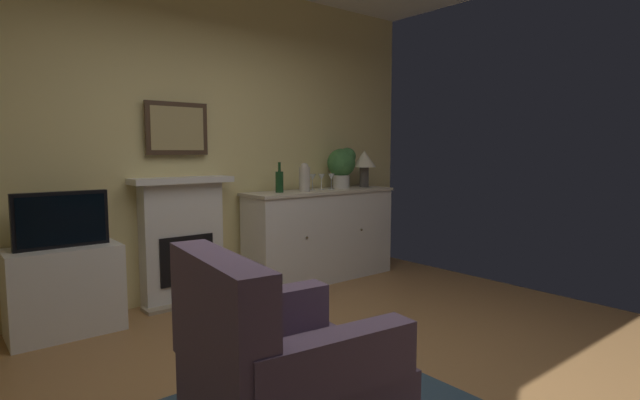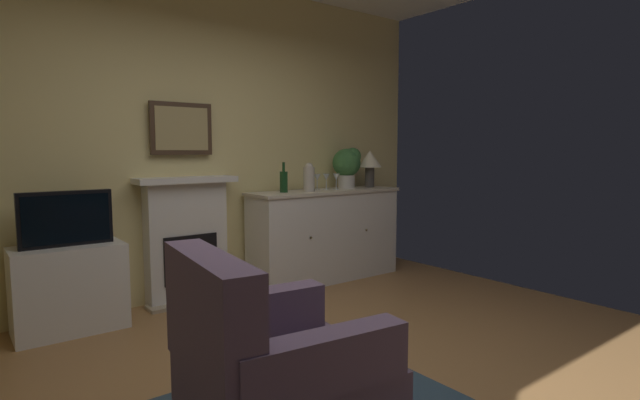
{
  "view_description": "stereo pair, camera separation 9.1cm",
  "coord_description": "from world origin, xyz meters",
  "px_view_note": "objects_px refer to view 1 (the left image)",
  "views": [
    {
      "loc": [
        -1.79,
        -1.94,
        1.33
      ],
      "look_at": [
        0.24,
        0.55,
        1.0
      ],
      "focal_mm": 27.31,
      "sensor_mm": 36.0,
      "label": 1
    },
    {
      "loc": [
        -1.72,
        -1.99,
        1.33
      ],
      "look_at": [
        0.24,
        0.55,
        1.0
      ],
      "focal_mm": 27.31,
      "sensor_mm": 36.0,
      "label": 2
    }
  ],
  "objects_px": {
    "armchair": "(279,372)",
    "tv_set": "(61,220)",
    "wine_glass_left": "(312,178)",
    "wine_glass_center": "(321,178)",
    "tv_cabinet": "(65,290)",
    "table_lamp": "(364,162)",
    "fireplace_unit": "(183,240)",
    "sideboard_cabinet": "(321,235)",
    "framed_picture": "(177,129)",
    "wine_bottle": "(279,181)",
    "vase_decorative": "(305,177)",
    "potted_plant_small": "(342,164)",
    "wine_glass_right": "(331,178)"
  },
  "relations": [
    {
      "from": "wine_glass_right",
      "to": "tv_cabinet",
      "type": "xyz_separation_m",
      "value": [
        -2.53,
        0.02,
        -0.73
      ]
    },
    {
      "from": "wine_bottle",
      "to": "vase_decorative",
      "type": "bearing_deg",
      "value": -17.64
    },
    {
      "from": "wine_glass_left",
      "to": "table_lamp",
      "type": "bearing_deg",
      "value": -2.59
    },
    {
      "from": "wine_bottle",
      "to": "wine_glass_left",
      "type": "xyz_separation_m",
      "value": [
        0.41,
        0.0,
        0.01
      ]
    },
    {
      "from": "table_lamp",
      "to": "wine_glass_right",
      "type": "height_order",
      "value": "table_lamp"
    },
    {
      "from": "sideboard_cabinet",
      "to": "tv_set",
      "type": "height_order",
      "value": "tv_set"
    },
    {
      "from": "wine_bottle",
      "to": "tv_cabinet",
      "type": "distance_m",
      "value": 2.03
    },
    {
      "from": "table_lamp",
      "to": "tv_cabinet",
      "type": "bearing_deg",
      "value": 179.71
    },
    {
      "from": "wine_glass_center",
      "to": "armchair",
      "type": "height_order",
      "value": "wine_glass_center"
    },
    {
      "from": "wine_bottle",
      "to": "tv_set",
      "type": "bearing_deg",
      "value": -178.92
    },
    {
      "from": "table_lamp",
      "to": "wine_glass_left",
      "type": "distance_m",
      "value": 0.72
    },
    {
      "from": "wine_bottle",
      "to": "fireplace_unit",
      "type": "bearing_deg",
      "value": 170.81
    },
    {
      "from": "wine_glass_center",
      "to": "potted_plant_small",
      "type": "height_order",
      "value": "potted_plant_small"
    },
    {
      "from": "table_lamp",
      "to": "armchair",
      "type": "relative_size",
      "value": 0.43
    },
    {
      "from": "sideboard_cabinet",
      "to": "table_lamp",
      "type": "height_order",
      "value": "table_lamp"
    },
    {
      "from": "table_lamp",
      "to": "vase_decorative",
      "type": "height_order",
      "value": "table_lamp"
    },
    {
      "from": "wine_glass_center",
      "to": "tv_cabinet",
      "type": "bearing_deg",
      "value": -179.87
    },
    {
      "from": "wine_glass_left",
      "to": "potted_plant_small",
      "type": "height_order",
      "value": "potted_plant_small"
    },
    {
      "from": "wine_glass_left",
      "to": "wine_glass_right",
      "type": "xyz_separation_m",
      "value": [
        0.22,
        -0.04,
        0.0
      ]
    },
    {
      "from": "fireplace_unit",
      "to": "tv_cabinet",
      "type": "height_order",
      "value": "fireplace_unit"
    },
    {
      "from": "sideboard_cabinet",
      "to": "table_lamp",
      "type": "relative_size",
      "value": 4.14
    },
    {
      "from": "potted_plant_small",
      "to": "armchair",
      "type": "xyz_separation_m",
      "value": [
        -2.33,
        -2.2,
        -0.8
      ]
    },
    {
      "from": "wine_glass_right",
      "to": "potted_plant_small",
      "type": "xyz_separation_m",
      "value": [
        0.2,
        0.05,
        0.13
      ]
    },
    {
      "from": "wine_bottle",
      "to": "tv_set",
      "type": "distance_m",
      "value": 1.91
    },
    {
      "from": "wine_glass_left",
      "to": "fireplace_unit",
      "type": "bearing_deg",
      "value": 173.76
    },
    {
      "from": "tv_cabinet",
      "to": "armchair",
      "type": "relative_size",
      "value": 0.82
    },
    {
      "from": "sideboard_cabinet",
      "to": "potted_plant_small",
      "type": "xyz_separation_m",
      "value": [
        0.33,
        0.05,
        0.72
      ]
    },
    {
      "from": "framed_picture",
      "to": "sideboard_cabinet",
      "type": "distance_m",
      "value": 1.77
    },
    {
      "from": "wine_glass_center",
      "to": "wine_bottle",
      "type": "bearing_deg",
      "value": 179.2
    },
    {
      "from": "framed_picture",
      "to": "sideboard_cabinet",
      "type": "relative_size",
      "value": 0.33
    },
    {
      "from": "tv_cabinet",
      "to": "tv_set",
      "type": "relative_size",
      "value": 1.21
    },
    {
      "from": "framed_picture",
      "to": "wine_glass_center",
      "type": "xyz_separation_m",
      "value": [
        1.44,
        -0.2,
        -0.47
      ]
    },
    {
      "from": "wine_glass_left",
      "to": "wine_glass_center",
      "type": "relative_size",
      "value": 1.0
    },
    {
      "from": "wine_bottle",
      "to": "wine_glass_center",
      "type": "distance_m",
      "value": 0.52
    },
    {
      "from": "wine_glass_right",
      "to": "armchair",
      "type": "height_order",
      "value": "wine_glass_right"
    },
    {
      "from": "framed_picture",
      "to": "wine_bottle",
      "type": "xyz_separation_m",
      "value": [
        0.93,
        -0.19,
        -0.48
      ]
    },
    {
      "from": "wine_bottle",
      "to": "armchair",
      "type": "height_order",
      "value": "wine_bottle"
    },
    {
      "from": "wine_bottle",
      "to": "wine_glass_center",
      "type": "xyz_separation_m",
      "value": [
        0.52,
        -0.01,
        0.01
      ]
    },
    {
      "from": "sideboard_cabinet",
      "to": "tv_set",
      "type": "xyz_separation_m",
      "value": [
        -2.39,
        -0.01,
        0.37
      ]
    },
    {
      "from": "fireplace_unit",
      "to": "tv_set",
      "type": "height_order",
      "value": "fireplace_unit"
    },
    {
      "from": "wine_glass_left",
      "to": "wine_glass_center",
      "type": "height_order",
      "value": "same"
    },
    {
      "from": "framed_picture",
      "to": "wine_glass_left",
      "type": "distance_m",
      "value": 1.42
    },
    {
      "from": "wine_glass_center",
      "to": "vase_decorative",
      "type": "distance_m",
      "value": 0.28
    },
    {
      "from": "potted_plant_small",
      "to": "armchair",
      "type": "height_order",
      "value": "potted_plant_small"
    },
    {
      "from": "armchair",
      "to": "tv_set",
      "type": "bearing_deg",
      "value": 100.25
    },
    {
      "from": "table_lamp",
      "to": "wine_glass_right",
      "type": "relative_size",
      "value": 2.42
    },
    {
      "from": "wine_glass_center",
      "to": "tv_cabinet",
      "type": "relative_size",
      "value": 0.22
    },
    {
      "from": "wine_bottle",
      "to": "wine_glass_right",
      "type": "bearing_deg",
      "value": -3.12
    },
    {
      "from": "wine_bottle",
      "to": "wine_glass_left",
      "type": "height_order",
      "value": "wine_bottle"
    },
    {
      "from": "wine_bottle",
      "to": "tv_set",
      "type": "xyz_separation_m",
      "value": [
        -1.9,
        -0.04,
        -0.2
      ]
    }
  ]
}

